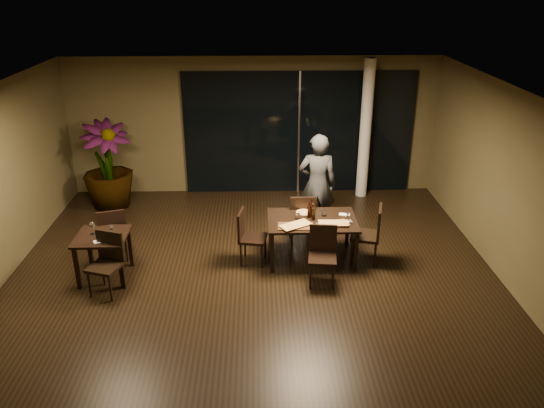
# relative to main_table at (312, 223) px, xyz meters

# --- Properties ---
(ground) EXTENTS (8.00, 8.00, 0.00)m
(ground) POSITION_rel_main_table_xyz_m (-1.00, -0.80, -0.68)
(ground) COLOR black
(ground) RESTS_ON ground
(wall_back) EXTENTS (8.00, 0.10, 3.00)m
(wall_back) POSITION_rel_main_table_xyz_m (-1.00, 3.25, 0.82)
(wall_back) COLOR brown
(wall_back) RESTS_ON ground
(wall_front) EXTENTS (8.00, 0.10, 3.00)m
(wall_front) POSITION_rel_main_table_xyz_m (-1.00, -4.85, 0.82)
(wall_front) COLOR brown
(wall_front) RESTS_ON ground
(wall_right) EXTENTS (0.10, 8.00, 3.00)m
(wall_right) POSITION_rel_main_table_xyz_m (3.05, -0.80, 0.82)
(wall_right) COLOR brown
(wall_right) RESTS_ON ground
(ceiling) EXTENTS (8.00, 8.00, 0.04)m
(ceiling) POSITION_rel_main_table_xyz_m (-1.00, -0.80, 2.34)
(ceiling) COLOR white
(ceiling) RESTS_ON wall_back
(window_panel) EXTENTS (5.00, 0.06, 2.70)m
(window_panel) POSITION_rel_main_table_xyz_m (0.00, 3.16, 0.67)
(window_panel) COLOR black
(window_panel) RESTS_ON ground
(column) EXTENTS (0.24, 0.24, 3.00)m
(column) POSITION_rel_main_table_xyz_m (1.40, 2.85, 0.82)
(column) COLOR silver
(column) RESTS_ON ground
(main_table) EXTENTS (1.50, 1.00, 0.75)m
(main_table) POSITION_rel_main_table_xyz_m (0.00, 0.00, 0.00)
(main_table) COLOR black
(main_table) RESTS_ON ground
(side_table) EXTENTS (0.80, 0.80, 0.75)m
(side_table) POSITION_rel_main_table_xyz_m (-3.40, -0.50, -0.05)
(side_table) COLOR black
(side_table) RESTS_ON ground
(chair_main_far) EXTENTS (0.47, 0.47, 0.98)m
(chair_main_far) POSITION_rel_main_table_xyz_m (-0.12, 0.54, -0.13)
(chair_main_far) COLOR black
(chair_main_far) RESTS_ON ground
(chair_main_near) EXTENTS (0.48, 0.48, 0.94)m
(chair_main_near) POSITION_rel_main_table_xyz_m (0.10, -0.72, -0.15)
(chair_main_near) COLOR black
(chair_main_near) RESTS_ON ground
(chair_main_left) EXTENTS (0.51, 0.51, 0.94)m
(chair_main_left) POSITION_rel_main_table_xyz_m (-1.09, -0.07, -0.15)
(chair_main_left) COLOR black
(chair_main_left) RESTS_ON ground
(chair_main_right) EXTENTS (0.58, 0.58, 1.03)m
(chair_main_right) POSITION_rel_main_table_xyz_m (0.98, -0.15, -0.10)
(chair_main_right) COLOR black
(chair_main_right) RESTS_ON ground
(chair_side_far) EXTENTS (0.57, 0.57, 0.98)m
(chair_side_far) POSITION_rel_main_table_xyz_m (-3.38, 0.04, -0.13)
(chair_side_far) COLOR black
(chair_side_far) RESTS_ON ground
(chair_side_near) EXTENTS (0.57, 0.57, 0.97)m
(chair_side_near) POSITION_rel_main_table_xyz_m (-3.23, -0.91, -0.13)
(chair_side_near) COLOR black
(chair_side_near) RESTS_ON ground
(diner) EXTENTS (0.68, 0.48, 1.93)m
(diner) POSITION_rel_main_table_xyz_m (0.19, 1.07, 0.29)
(diner) COLOR #292C2E
(diner) RESTS_ON ground
(potted_plant) EXTENTS (1.39, 1.39, 1.83)m
(potted_plant) POSITION_rel_main_table_xyz_m (-4.02, 2.39, 0.24)
(potted_plant) COLOR #1D4617
(potted_plant) RESTS_ON ground
(pizza_board_left) EXTENTS (0.59, 0.32, 0.01)m
(pizza_board_left) POSITION_rel_main_table_xyz_m (-0.30, -0.27, 0.08)
(pizza_board_left) COLOR #442715
(pizza_board_left) RESTS_ON main_table
(pizza_board_right) EXTENTS (0.58, 0.42, 0.01)m
(pizza_board_right) POSITION_rel_main_table_xyz_m (0.33, -0.22, 0.08)
(pizza_board_right) COLOR #4E2F19
(pizza_board_right) RESTS_ON main_table
(oblong_pizza_left) EXTENTS (0.55, 0.45, 0.02)m
(oblong_pizza_left) POSITION_rel_main_table_xyz_m (-0.30, -0.27, 0.10)
(oblong_pizza_left) COLOR maroon
(oblong_pizza_left) RESTS_ON pizza_board_left
(oblong_pizza_right) EXTENTS (0.47, 0.23, 0.02)m
(oblong_pizza_right) POSITION_rel_main_table_xyz_m (0.33, -0.22, 0.10)
(oblong_pizza_right) COLOR maroon
(oblong_pizza_right) RESTS_ON pizza_board_right
(round_pizza) EXTENTS (0.26, 0.26, 0.01)m
(round_pizza) POSITION_rel_main_table_xyz_m (-0.12, 0.26, 0.08)
(round_pizza) COLOR red
(round_pizza) RESTS_ON main_table
(bottle_a) EXTENTS (0.06, 0.06, 0.29)m
(bottle_a) POSITION_rel_main_table_xyz_m (-0.05, 0.08, 0.22)
(bottle_a) COLOR black
(bottle_a) RESTS_ON main_table
(bottle_b) EXTENTS (0.06, 0.06, 0.29)m
(bottle_b) POSITION_rel_main_table_xyz_m (0.02, -0.01, 0.22)
(bottle_b) COLOR black
(bottle_b) RESTS_ON main_table
(bottle_c) EXTENTS (0.07, 0.07, 0.32)m
(bottle_c) POSITION_rel_main_table_xyz_m (-0.00, 0.13, 0.24)
(bottle_c) COLOR black
(bottle_c) RESTS_ON main_table
(tumbler_left) EXTENTS (0.08, 0.08, 0.09)m
(tumbler_left) POSITION_rel_main_table_xyz_m (-0.24, 0.03, 0.12)
(tumbler_left) COLOR white
(tumbler_left) RESTS_ON main_table
(tumbler_right) EXTENTS (0.08, 0.08, 0.10)m
(tumbler_right) POSITION_rel_main_table_xyz_m (0.22, 0.14, 0.12)
(tumbler_right) COLOR white
(tumbler_right) RESTS_ON main_table
(napkin_near) EXTENTS (0.20, 0.14, 0.01)m
(napkin_near) POSITION_rel_main_table_xyz_m (0.56, -0.12, 0.08)
(napkin_near) COLOR white
(napkin_near) RESTS_ON main_table
(napkin_far) EXTENTS (0.20, 0.14, 0.01)m
(napkin_far) POSITION_rel_main_table_xyz_m (0.57, 0.16, 0.08)
(napkin_far) COLOR white
(napkin_far) RESTS_ON main_table
(wine_glass_a) EXTENTS (0.09, 0.09, 0.20)m
(wine_glass_a) POSITION_rel_main_table_xyz_m (-3.54, -0.45, 0.17)
(wine_glass_a) COLOR white
(wine_glass_a) RESTS_ON side_table
(wine_glass_b) EXTENTS (0.08, 0.08, 0.17)m
(wine_glass_b) POSITION_rel_main_table_xyz_m (-3.22, -0.52, 0.16)
(wine_glass_b) COLOR white
(wine_glass_b) RESTS_ON side_table
(side_napkin) EXTENTS (0.21, 0.17, 0.01)m
(side_napkin) POSITION_rel_main_table_xyz_m (-3.37, -0.72, 0.08)
(side_napkin) COLOR white
(side_napkin) RESTS_ON side_table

